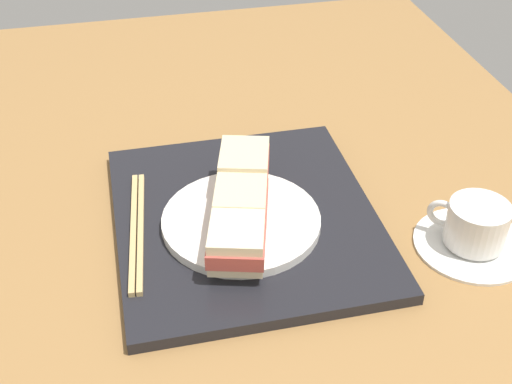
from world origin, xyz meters
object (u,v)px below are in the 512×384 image
sandwich_plate (241,221)px  sandwich_far (237,240)px  sandwich_near (244,168)px  coffee_cup (475,230)px  sandwich_middle (241,203)px  chopsticks_pair (137,229)px

sandwich_plate → sandwich_far: size_ratio=2.04×
sandwich_near → sandwich_far: 14.06cm
coffee_cup → sandwich_middle: bearing=-107.0°
sandwich_plate → sandwich_far: 7.57cm
sandwich_middle → sandwich_far: sandwich_middle is taller
sandwich_near → sandwich_middle: size_ratio=1.02×
sandwich_plate → sandwich_far: (6.77, -1.86, 2.83)cm
sandwich_plate → sandwich_far: bearing=-15.4°
sandwich_middle → sandwich_far: bearing=-15.4°
sandwich_near → sandwich_far: (13.55, -3.73, -0.37)cm
sandwich_middle → chopsticks_pair: sandwich_middle is taller
sandwich_near → sandwich_middle: sandwich_near is taller
sandwich_near → sandwich_far: bearing=-15.4°
chopsticks_pair → sandwich_plate: bearing=83.4°
sandwich_middle → sandwich_far: (6.77, -1.86, -0.08)cm
sandwich_near → sandwich_plate: bearing=-15.4°
sandwich_far → sandwich_near: bearing=164.6°
sandwich_middle → sandwich_near: bearing=164.6°
sandwich_plate → sandwich_near: bearing=164.6°
sandwich_plate → coffee_cup: 28.77cm
sandwich_near → chopsticks_pair: bearing=-70.3°
chopsticks_pair → sandwich_far: bearing=53.1°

